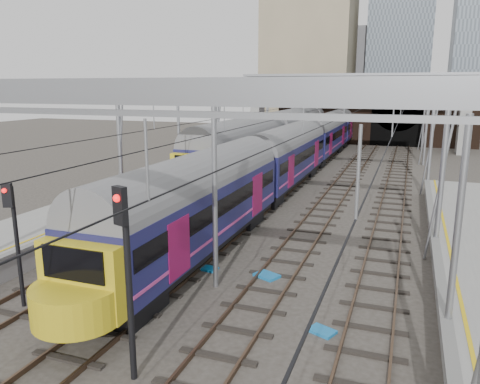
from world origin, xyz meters
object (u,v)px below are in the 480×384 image
at_px(signal_near_centre, 126,263).
at_px(relay_cabinet, 59,248).
at_px(train_main, 309,144).
at_px(train_second, 293,131).
at_px(signal_near_left, 14,229).

distance_m(signal_near_centre, relay_cabinet, 10.73).
height_order(train_main, train_second, train_second).
bearing_deg(signal_near_left, signal_near_centre, -43.94).
bearing_deg(relay_cabinet, train_second, 77.70).
relative_size(train_main, relay_cabinet, 57.61).
distance_m(train_main, signal_near_left, 31.29).
xyz_separation_m(signal_near_centre, relay_cabinet, (-8.04, 6.56, -2.76)).
relative_size(train_second, signal_near_centre, 10.12).
height_order(train_second, relay_cabinet, train_second).
bearing_deg(signal_near_centre, train_second, 116.80).
distance_m(train_main, signal_near_centre, 33.47).
distance_m(train_second, relay_cabinet, 37.22).
distance_m(signal_near_left, relay_cabinet, 5.21).
distance_m(train_second, signal_near_left, 41.34).
bearing_deg(signal_near_left, train_main, 60.03).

